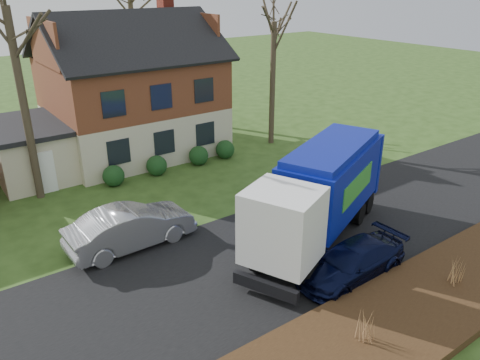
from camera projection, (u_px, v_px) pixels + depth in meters
ground at (247, 264)px, 17.18m from camera, size 120.00×120.00×0.00m
road at (247, 264)px, 17.17m from camera, size 80.00×7.00×0.02m
mulch_verge at (359, 345)px, 13.17m from camera, size 80.00×3.50×0.30m
main_house at (124, 85)px, 26.75m from camera, size 12.95×8.95×9.26m
garbage_truck at (321, 190)px, 17.99m from camera, size 8.95×5.62×3.75m
silver_sedan at (131, 227)px, 18.05m from camera, size 5.01×1.88×1.64m
navy_wagon at (352, 262)px, 16.17m from camera, size 4.39×1.86×1.26m
grass_clump_mid at (367, 325)px, 13.00m from camera, size 0.35×0.29×0.97m
grass_clump_east at (456, 272)px, 15.41m from camera, size 0.36×0.30×0.91m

